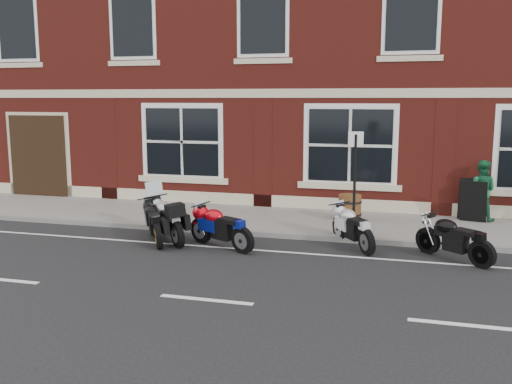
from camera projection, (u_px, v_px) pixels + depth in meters
The scene contains 13 objects.
ground at pixel (255, 253), 12.21m from camera, with size 80.00×80.00×0.00m, color black.
sidewalk at pixel (285, 221), 15.05m from camera, with size 30.00×3.00×0.12m, color slate.
kerb at pixel (271, 235), 13.55m from camera, with size 30.00×0.16×0.12m, color slate.
pub_building at pixel (329, 24), 21.22m from camera, with size 24.00×12.00×12.00m, color maroon.
moto_touring_silver at pixel (168, 217), 13.20m from camera, with size 1.44×1.57×1.32m.
moto_sport_red at pixel (221, 226), 12.54m from camera, with size 1.74×0.99×0.86m.
moto_sport_black at pixel (156, 220), 13.10m from camera, with size 1.10×1.71×0.86m.
moto_sport_silver at pixel (353, 226), 12.60m from camera, with size 1.10×1.64×0.84m.
moto_naked_black at pixel (454, 237), 11.58m from camera, with size 1.50×1.30×0.84m.
pedestrian_right at pixel (481, 190), 14.73m from camera, with size 0.77×0.60×1.58m, color #195A35.
a_board_sign at pixel (472, 200), 14.70m from camera, with size 0.65×0.44×1.09m, color black, non-canonical shape.
barrel_planter at pixel (350, 208), 14.77m from camera, with size 0.61×0.61×0.68m.
parking_sign at pixel (355, 176), 12.93m from camera, with size 0.34×0.07×2.41m.
Camera 1 is at (3.14, -11.41, 3.28)m, focal length 40.00 mm.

